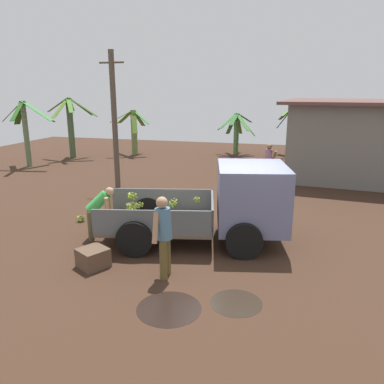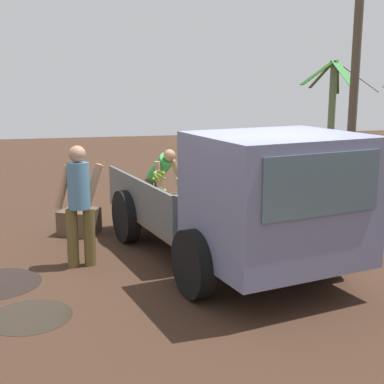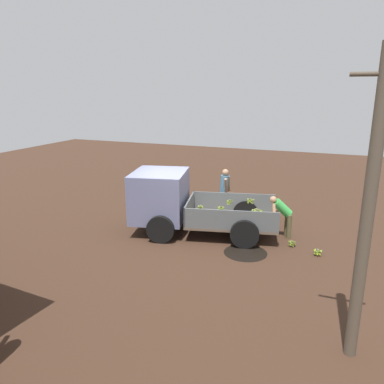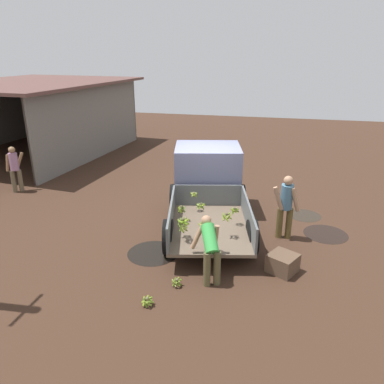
{
  "view_description": "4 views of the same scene",
  "coord_description": "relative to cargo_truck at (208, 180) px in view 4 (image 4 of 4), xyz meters",
  "views": [
    {
      "loc": [
        1.29,
        -8.85,
        3.7
      ],
      "look_at": [
        -1.15,
        0.04,
        1.19
      ],
      "focal_mm": 35.0,
      "sensor_mm": 36.0,
      "label": 1
    },
    {
      "loc": [
        6.25,
        -2.35,
        2.6
      ],
      "look_at": [
        -0.98,
        -0.7,
        1.01
      ],
      "focal_mm": 50.0,
      "sensor_mm": 36.0,
      "label": 2
    },
    {
      "loc": [
        -4.78,
        10.39,
        4.47
      ],
      "look_at": [
        -0.66,
        -0.17,
        1.34
      ],
      "focal_mm": 35.0,
      "sensor_mm": 36.0,
      "label": 3
    },
    {
      "loc": [
        -10.11,
        -1.98,
        4.56
      ],
      "look_at": [
        -0.89,
        0.22,
        0.98
      ],
      "focal_mm": 35.0,
      "sensor_mm": 36.0,
      "label": 4
    }
  ],
  "objects": [
    {
      "name": "ground",
      "position": [
        0.01,
        0.04,
        -1.04
      ],
      "size": [
        36.0,
        36.0,
        0.0
      ],
      "primitive_type": "plane",
      "color": "#3C271B"
    },
    {
      "name": "person_worker_loading",
      "position": [
        -3.39,
        -0.72,
        -0.26
      ],
      "size": [
        0.72,
        0.76,
        1.34
      ],
      "rotation": [
        0.0,
        0.0,
        0.45
      ],
      "color": "brown",
      "rests_on": "ground"
    },
    {
      "name": "warehouse_shed",
      "position": [
        5.69,
        9.16,
        1.37
      ],
      "size": [
        9.31,
        7.84,
        3.28
      ],
      "rotation": [
        0.0,
        0.0,
        -0.09
      ],
      "color": "slate",
      "rests_on": "ground"
    },
    {
      "name": "mud_patch_2",
      "position": [
        -0.62,
        -3.33,
        -1.04
      ],
      "size": [
        1.15,
        1.15,
        0.01
      ],
      "primitive_type": "cylinder",
      "color": "black",
      "rests_on": "ground"
    },
    {
      "name": "person_foreground_visitor",
      "position": [
        -1.1,
        -2.23,
        -0.1
      ],
      "size": [
        0.36,
        0.7,
        1.7
      ],
      "rotation": [
        0.0,
        0.0,
        3.18
      ],
      "color": "brown",
      "rests_on": "ground"
    },
    {
      "name": "banana_bunch_on_ground_1",
      "position": [
        -4.54,
        0.26,
        -0.93
      ],
      "size": [
        0.24,
        0.24,
        0.2
      ],
      "color": "brown",
      "rests_on": "ground"
    },
    {
      "name": "cargo_truck",
      "position": [
        0.0,
        0.0,
        0.0
      ],
      "size": [
        4.84,
        2.9,
        1.96
      ],
      "rotation": [
        0.0,
        0.0,
        0.22
      ],
      "color": "brown",
      "rests_on": "ground"
    },
    {
      "name": "person_bystander_near_shed",
      "position": [
        0.32,
        6.73,
        -0.17
      ],
      "size": [
        0.57,
        0.49,
        1.58
      ],
      "rotation": [
        0.0,
        0.0,
        0.72
      ],
      "color": "brown",
      "rests_on": "ground"
    },
    {
      "name": "wooden_crate_0",
      "position": [
        -2.72,
        -2.23,
        -0.84
      ],
      "size": [
        0.77,
        0.77,
        0.41
      ],
      "primitive_type": "cube",
      "rotation": [
        0.0,
        0.0,
        1.06
      ],
      "color": "brown",
      "rests_on": "ground"
    },
    {
      "name": "mud_patch_0",
      "position": [
        0.49,
        -2.84,
        -1.04
      ],
      "size": [
        0.94,
        0.94,
        0.01
      ],
      "primitive_type": "cylinder",
      "color": "#2B2219",
      "rests_on": "ground"
    },
    {
      "name": "mud_patch_1",
      "position": [
        -2.63,
        0.81,
        -1.04
      ],
      "size": [
        1.23,
        1.23,
        0.01
      ],
      "primitive_type": "cylinder",
      "color": "black",
      "rests_on": "ground"
    },
    {
      "name": "banana_bunch_on_ground_0",
      "position": [
        -3.81,
        -0.12,
        -0.94
      ],
      "size": [
        0.24,
        0.22,
        0.19
      ],
      "color": "brown",
      "rests_on": "ground"
    }
  ]
}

